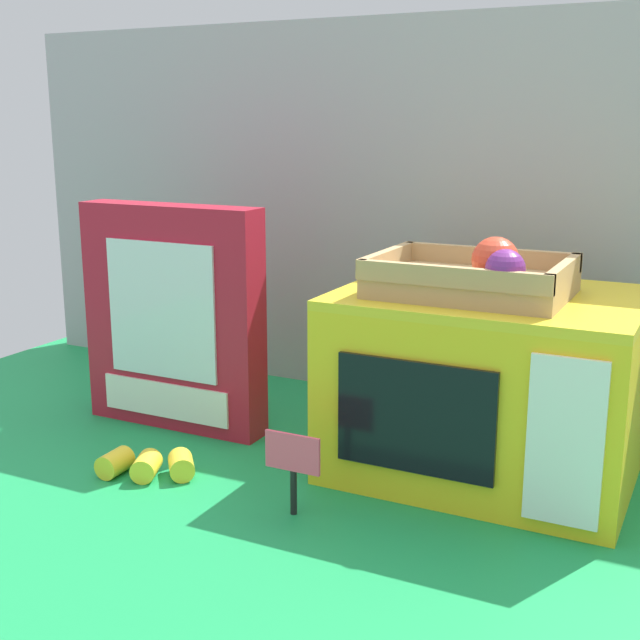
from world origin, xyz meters
TOP-DOWN VIEW (x-y plane):
  - ground_plane at (0.00, 0.00)m, footprint 1.70×1.70m
  - display_back_panel at (0.00, 0.27)m, footprint 1.61×0.03m
  - toy_microwave at (0.13, 0.02)m, footprint 0.37×0.30m
  - food_groups_crate at (0.12, -0.01)m, footprint 0.23×0.18m
  - cookie_set_box at (-0.33, -0.02)m, footprint 0.29×0.06m
  - price_sign at (-0.03, -0.21)m, footprint 0.07×0.01m
  - loose_toy_banana at (-0.25, -0.20)m, footprint 0.12×0.08m

SIDE VIEW (x-z plane):
  - ground_plane at x=0.00m, z-range 0.00..0.00m
  - loose_toy_banana at x=-0.25m, z-range 0.00..0.03m
  - price_sign at x=-0.03m, z-range 0.02..0.12m
  - toy_microwave at x=0.13m, z-range 0.00..0.24m
  - cookie_set_box at x=-0.33m, z-range 0.00..0.33m
  - food_groups_crate at x=0.12m, z-range 0.22..0.30m
  - display_back_panel at x=0.00m, z-range 0.00..0.61m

